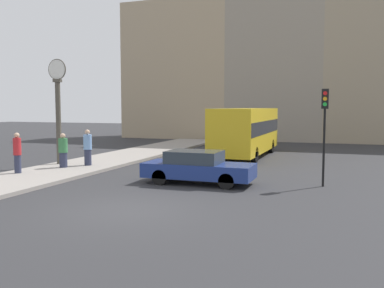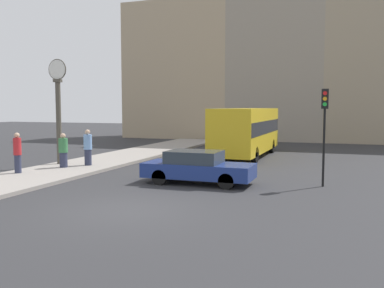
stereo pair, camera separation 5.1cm
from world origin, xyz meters
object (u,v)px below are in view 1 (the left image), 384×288
sedan_car (198,167)px  pedestrian_green_hoodie (63,151)px  street_clock (58,108)px  bus_distant (246,129)px  pedestrian_red_top (17,153)px  pedestrian_blue_stripe (88,148)px  traffic_light_far (325,117)px

sedan_car → pedestrian_green_hoodie: size_ratio=2.65×
street_clock → pedestrian_green_hoodie: 2.53m
street_clock → sedan_car: bearing=-15.2°
pedestrian_green_hoodie → bus_distant: bearing=50.6°
bus_distant → pedestrian_red_top: bearing=-126.0°
sedan_car → pedestrian_blue_stripe: pedestrian_blue_stripe is taller
sedan_car → traffic_light_far: 5.31m
sedan_car → bus_distant: bearing=91.3°
bus_distant → pedestrian_blue_stripe: 9.99m
bus_distant → traffic_light_far: (5.01, -8.82, 1.00)m
traffic_light_far → sedan_car: bearing=-167.3°
street_clock → pedestrian_green_hoodie: bearing=-45.9°
bus_distant → pedestrian_green_hoodie: 11.25m
sedan_car → bus_distant: size_ratio=0.49×
bus_distant → street_clock: size_ratio=1.68×
bus_distant → pedestrian_blue_stripe: bus_distant is taller
street_clock → pedestrian_blue_stripe: (1.73, -0.01, -1.98)m
pedestrian_red_top → traffic_light_far: bearing=9.1°
traffic_light_far → street_clock: bearing=174.8°
traffic_light_far → pedestrian_blue_stripe: size_ratio=2.09×
sedan_car → pedestrian_red_top: pedestrian_red_top is taller
sedan_car → pedestrian_blue_stripe: 7.03m
bus_distant → pedestrian_green_hoodie: bearing=-129.4°
street_clock → pedestrian_green_hoodie: size_ratio=3.23×
bus_distant → pedestrian_red_top: size_ratio=4.99×
pedestrian_red_top → pedestrian_blue_stripe: bearing=65.3°
bus_distant → street_clock: bearing=-136.9°
bus_distant → pedestrian_green_hoodie: size_ratio=5.41×
bus_distant → street_clock: (-8.15, -7.62, 1.32)m
pedestrian_green_hoodie → pedestrian_blue_stripe: bearing=56.4°
pedestrian_red_top → sedan_car: bearing=6.8°
sedan_car → pedestrian_green_hoodie: pedestrian_green_hoodie is taller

